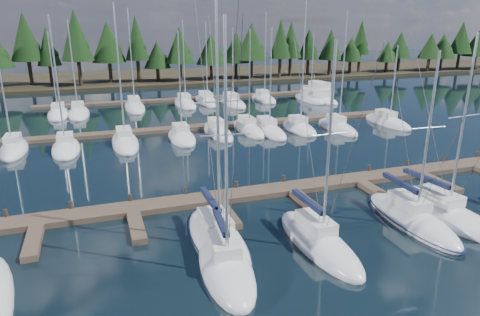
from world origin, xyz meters
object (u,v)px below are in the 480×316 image
object	(u,v)px
front_sailboat_2	(226,265)
front_sailboat_5	(441,213)
front_sailboat_4	(411,219)
motor_yacht_right	(317,97)
front_sailboat_1	(218,239)
main_dock	(293,191)
front_sailboat_3	(318,241)

from	to	relation	value
front_sailboat_2	front_sailboat_5	xyz separation A→B (m)	(15.73, 1.52, -0.02)
front_sailboat_4	motor_yacht_right	distance (m)	45.47
front_sailboat_4	motor_yacht_right	xyz separation A→B (m)	(16.15, 42.51, 0.29)
front_sailboat_1	front_sailboat_5	world-z (taller)	front_sailboat_1
front_sailboat_2	front_sailboat_5	size ratio (longest dim) A/B	1.07
front_sailboat_1	front_sailboat_4	distance (m)	12.91
front_sailboat_2	front_sailboat_4	xyz separation A→B (m)	(13.22, 1.49, -0.02)
motor_yacht_right	front_sailboat_5	bearing A→B (deg)	-107.81
main_dock	front_sailboat_2	xyz separation A→B (m)	(-7.99, -8.54, 0.09)
front_sailboat_2	front_sailboat_3	size ratio (longest dim) A/B	1.09
main_dock	motor_yacht_right	bearing A→B (deg)	58.90
front_sailboat_2	main_dock	bearing A→B (deg)	46.92
front_sailboat_1	front_sailboat_2	world-z (taller)	front_sailboat_1
front_sailboat_1	motor_yacht_right	world-z (taller)	front_sailboat_1
front_sailboat_2	front_sailboat_3	bearing A→B (deg)	7.12
front_sailboat_1	front_sailboat_3	bearing A→B (deg)	-21.68
front_sailboat_1	front_sailboat_5	distance (m)	15.41
front_sailboat_1	front_sailboat_2	bearing A→B (deg)	-97.53
front_sailboat_2	front_sailboat_4	bearing A→B (deg)	6.43
front_sailboat_4	front_sailboat_5	world-z (taller)	front_sailboat_5
main_dock	front_sailboat_5	size ratio (longest dim) A/B	3.43
front_sailboat_5	motor_yacht_right	xyz separation A→B (m)	(13.64, 42.47, 0.28)
front_sailboat_3	main_dock	bearing A→B (deg)	75.25
front_sailboat_1	front_sailboat_4	size ratio (longest dim) A/B	1.32
front_sailboat_3	front_sailboat_4	xyz separation A→B (m)	(7.29, 0.75, -0.01)
main_dock	motor_yacht_right	distance (m)	41.41
front_sailboat_1	front_sailboat_5	bearing A→B (deg)	-5.29
front_sailboat_4	front_sailboat_5	size ratio (longest dim) A/B	0.93
front_sailboat_2	front_sailboat_3	xyz separation A→B (m)	(5.93, 0.74, -0.01)
front_sailboat_3	motor_yacht_right	xyz separation A→B (m)	(23.44, 43.26, 0.27)
front_sailboat_1	front_sailboat_3	xyz separation A→B (m)	(5.54, -2.20, -0.01)
front_sailboat_2	motor_yacht_right	bearing A→B (deg)	56.27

